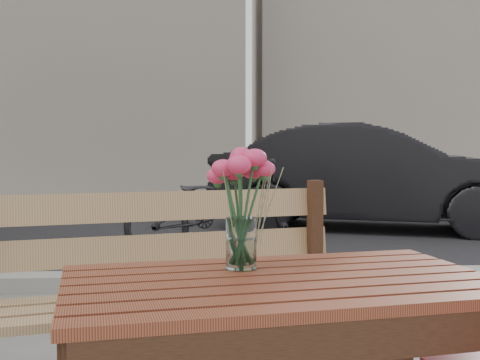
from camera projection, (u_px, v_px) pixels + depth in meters
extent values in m
cube|color=black|center=(206.00, 223.00, 8.68)|extent=(30.00, 8.00, 0.00)
cube|color=#9A9891|center=(211.00, 280.00, 4.69)|extent=(30.00, 0.25, 0.12)
cube|color=gray|center=(84.00, 33.00, 15.23)|extent=(8.00, 3.00, 8.00)
cube|color=gray|center=(381.00, 79.00, 16.82)|extent=(7.00, 3.00, 6.00)
cube|color=#592117|center=(281.00, 283.00, 1.67)|extent=(1.29, 0.89, 0.03)
cube|color=black|center=(401.00, 359.00, 2.10)|extent=(0.07, 0.07, 0.70)
cube|color=#9B7750|center=(168.00, 303.00, 2.31)|extent=(1.61, 0.80, 0.03)
cube|color=#9B7750|center=(156.00, 228.00, 2.52)|extent=(1.52, 0.43, 0.42)
cube|color=black|center=(355.00, 359.00, 2.38)|extent=(0.07, 0.07, 0.51)
cube|color=black|center=(316.00, 285.00, 2.70)|extent=(0.07, 0.07, 0.95)
cylinder|color=white|center=(241.00, 243.00, 1.79)|extent=(0.09, 0.09, 0.15)
cylinder|color=#2C6336|center=(241.00, 218.00, 1.79)|extent=(0.05, 0.05, 0.31)
imported|color=black|center=(374.00, 177.00, 8.04)|extent=(4.50, 2.82, 1.40)
imported|color=black|center=(220.00, 209.00, 5.88)|extent=(1.91, 0.73, 0.99)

